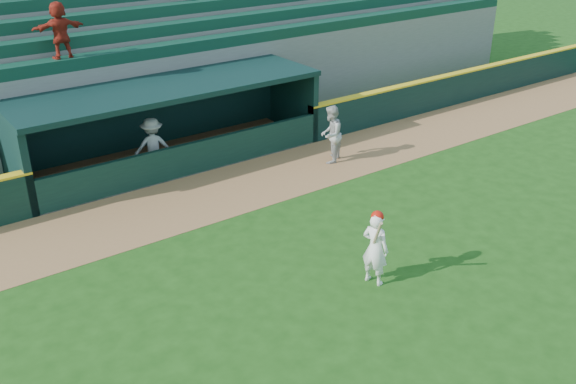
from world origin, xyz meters
The scene contains 9 objects.
ground centered at (0.00, 0.00, 0.00)m, with size 120.00×120.00×0.00m, color #194210.
warning_track centered at (0.00, 4.90, 0.01)m, with size 40.00×3.00×0.01m, color olive.
field_wall_right centered at (12.25, 6.55, 0.60)m, with size 15.50×0.30×1.20m, color black.
wall_stripe_right centered at (12.25, 6.55, 1.23)m, with size 15.50×0.32×0.06m, color gold.
dugout_player_front centered at (3.96, 4.84, 0.90)m, with size 0.88×0.68×1.80m, color #A8A8A3.
dugout_player_inside centered at (-0.86, 7.20, 0.87)m, with size 1.12×0.64×1.73m, color #ABACA6.
dugout centered at (0.00, 8.00, 1.36)m, with size 9.40×2.80×2.46m.
stands centered at (0.00, 12.57, 2.40)m, with size 34.50×6.25×7.52m.
batter_at_plate centered at (0.44, -0.95, 0.87)m, with size 0.61×0.80×1.75m.
Camera 1 is at (-7.93, -9.39, 7.77)m, focal length 40.00 mm.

